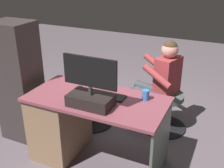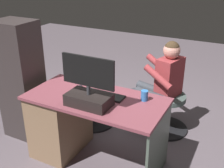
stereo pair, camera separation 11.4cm
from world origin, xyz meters
name	(u,v)px [view 2 (the right image)]	position (x,y,z in m)	size (l,w,h in m)	color
ground_plane	(114,140)	(0.00, 0.00, 0.00)	(10.00, 10.00, 0.00)	#5F545C
desk	(68,119)	(0.35, 0.39, 0.40)	(1.37, 0.68, 0.75)	brown
monitor	(89,92)	(-0.03, 0.55, 0.88)	(0.52, 0.24, 0.47)	black
keyboard	(104,95)	(-0.05, 0.32, 0.76)	(0.42, 0.14, 0.02)	black
computer_mouse	(79,87)	(0.25, 0.30, 0.76)	(0.06, 0.10, 0.04)	#2A212C
cup	(144,96)	(-0.44, 0.22, 0.80)	(0.07, 0.07, 0.10)	#3372BF
tv_remote	(75,96)	(0.18, 0.47, 0.76)	(0.04, 0.15, 0.02)	black
office_chair_teddy	(94,104)	(0.42, -0.25, 0.27)	(0.55, 0.55, 0.48)	black
teddy_bear	(93,78)	(0.42, -0.26, 0.63)	(0.25, 0.25, 0.34)	tan
visitor_chair	(166,110)	(-0.47, -0.52, 0.27)	(0.56, 0.56, 0.48)	black
person	(161,79)	(-0.37, -0.49, 0.68)	(0.60, 0.56, 1.15)	maroon
equipment_rack	(21,81)	(1.03, 0.33, 0.69)	(0.44, 0.36, 1.39)	#312A29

